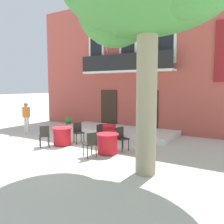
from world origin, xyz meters
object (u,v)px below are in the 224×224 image
at_px(cafe_chair_front_1, 98,133).
at_px(cafe_table_front, 107,133).
at_px(cafe_chair_near_tree_0, 78,131).
at_px(cafe_chair_front_0, 115,128).
at_px(cafe_chair_near_tree_1, 44,135).
at_px(cafe_chair_middle_0, 121,137).
at_px(cafe_table_near_tree, 62,136).
at_px(cafe_table_middle, 107,143).
at_px(cafe_chair_middle_1, 91,143).
at_px(ground_planter_left, 68,121).
at_px(pedestrian_near_entrance, 26,116).

bearing_deg(cafe_chair_front_1, cafe_table_front, 92.32).
distance_m(cafe_chair_near_tree_0, cafe_chair_front_1, 0.97).
xyz_separation_m(cafe_table_front, cafe_chair_front_0, (-0.03, 0.75, 0.14)).
xyz_separation_m(cafe_chair_near_tree_1, cafe_chair_middle_0, (2.93, 1.30, 0.00)).
distance_m(cafe_table_near_tree, cafe_table_middle, 2.37).
xyz_separation_m(cafe_chair_middle_0, cafe_chair_middle_1, (-0.43, -1.44, 0.00)).
bearing_deg(cafe_table_near_tree, ground_planter_left, 129.09).
relative_size(cafe_chair_near_tree_1, cafe_chair_middle_1, 1.00).
xyz_separation_m(cafe_table_middle, ground_planter_left, (-5.20, 3.57, -0.03)).
bearing_deg(cafe_chair_middle_0, pedestrian_near_entrance, 177.39).
xyz_separation_m(cafe_table_near_tree, cafe_chair_front_0, (1.21, 2.35, 0.14)).
distance_m(cafe_chair_near_tree_0, pedestrian_near_entrance, 3.83).
distance_m(cafe_table_front, cafe_chair_front_1, 0.77).
bearing_deg(cafe_table_near_tree, cafe_table_middle, -1.97).
relative_size(cafe_table_near_tree, cafe_chair_front_0, 0.95).
distance_m(cafe_chair_near_tree_1, cafe_table_middle, 2.81).
distance_m(cafe_chair_front_0, ground_planter_left, 4.20).
bearing_deg(ground_planter_left, cafe_table_middle, -34.44).
relative_size(cafe_chair_front_1, pedestrian_near_entrance, 0.55).
bearing_deg(cafe_chair_near_tree_0, cafe_chair_near_tree_1, -117.43).
bearing_deg(cafe_chair_middle_1, cafe_chair_near_tree_0, 140.68).
distance_m(cafe_chair_near_tree_0, cafe_chair_front_0, 1.89).
bearing_deg(pedestrian_near_entrance, cafe_chair_front_1, -0.98).
height_order(cafe_table_middle, pedestrian_near_entrance, pedestrian_near_entrance).
bearing_deg(cafe_table_front, cafe_table_middle, -56.08).
relative_size(cafe_chair_middle_1, ground_planter_left, 1.39).
relative_size(cafe_chair_near_tree_0, ground_planter_left, 1.39).
xyz_separation_m(cafe_table_near_tree, cafe_chair_front_1, (1.27, 0.84, 0.14)).
bearing_deg(cafe_table_middle, cafe_chair_front_1, 139.89).
height_order(cafe_chair_front_1, ground_planter_left, cafe_chair_front_1).
height_order(cafe_table_front, cafe_chair_front_0, cafe_chair_front_0).
xyz_separation_m(cafe_chair_near_tree_0, cafe_table_middle, (2.05, -0.77, -0.14)).
xyz_separation_m(cafe_chair_middle_0, ground_planter_left, (-5.38, 2.83, -0.16)).
distance_m(cafe_table_middle, pedestrian_near_entrance, 5.97).
relative_size(cafe_chair_near_tree_0, cafe_chair_front_0, 1.00).
bearing_deg(cafe_chair_middle_0, cafe_table_front, 144.18).
distance_m(cafe_chair_near_tree_1, cafe_chair_middle_0, 3.21).
xyz_separation_m(cafe_chair_near_tree_1, cafe_table_middle, (2.75, 0.57, -0.14)).
bearing_deg(cafe_chair_front_1, cafe_chair_near_tree_0, -170.58).
xyz_separation_m(cafe_chair_front_1, ground_planter_left, (-4.10, 2.64, -0.16)).
bearing_deg(cafe_chair_front_1, cafe_chair_front_0, 92.40).
xyz_separation_m(cafe_table_middle, pedestrian_near_entrance, (-5.86, 1.01, 0.54)).
height_order(cafe_table_near_tree, cafe_table_middle, same).
distance_m(cafe_table_near_tree, pedestrian_near_entrance, 3.65).
xyz_separation_m(cafe_table_near_tree, cafe_chair_near_tree_0, (0.31, 0.69, 0.14)).
height_order(cafe_table_middle, ground_planter_left, cafe_table_middle).
xyz_separation_m(cafe_table_middle, cafe_chair_front_0, (-1.16, 2.43, 0.14)).
bearing_deg(cafe_chair_middle_1, cafe_chair_front_0, 106.18).
bearing_deg(cafe_chair_middle_0, cafe_chair_front_1, 171.41).
bearing_deg(cafe_table_middle, pedestrian_near_entrance, 170.25).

